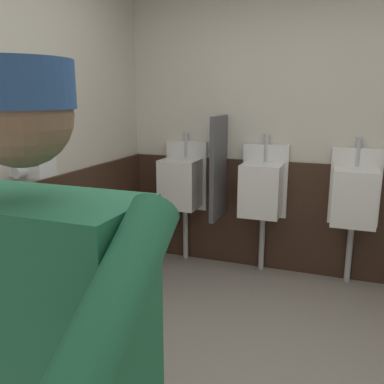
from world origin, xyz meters
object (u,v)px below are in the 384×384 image
(urinal_middle, at_px, (262,189))
(hand_dryer, at_px, (31,154))
(urinal_right, at_px, (355,196))
(urinal_left, at_px, (182,183))
(person, at_px, (41,374))

(urinal_middle, distance_m, hand_dryer, 1.92)
(urinal_right, bearing_deg, urinal_middle, 180.00)
(urinal_left, bearing_deg, urinal_middle, 0.00)
(person, bearing_deg, urinal_left, 105.82)
(person, bearing_deg, urinal_right, 76.35)
(urinal_right, bearing_deg, urinal_left, 180.00)
(urinal_left, xyz_separation_m, person, (0.81, -2.85, 0.18))
(urinal_right, relative_size, hand_dryer, 4.43)
(person, distance_m, hand_dryer, 1.88)
(urinal_left, height_order, person, person)
(urinal_middle, relative_size, person, 0.76)
(urinal_right, xyz_separation_m, person, (-0.69, -2.85, 0.18))
(urinal_left, height_order, urinal_middle, same)
(urinal_middle, relative_size, hand_dryer, 4.43)
(hand_dryer, bearing_deg, person, -48.69)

